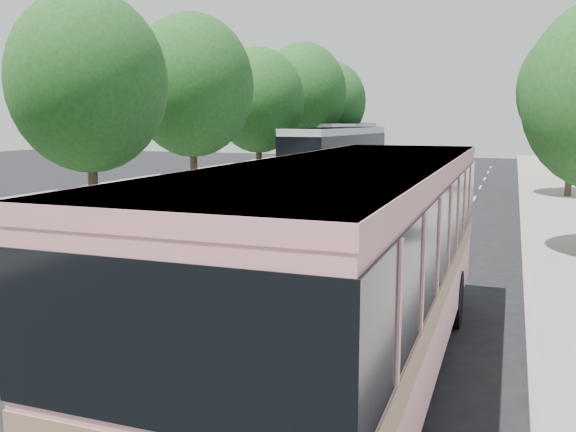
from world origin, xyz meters
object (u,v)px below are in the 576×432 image
at_px(white_pickup, 248,203).
at_px(tour_coach_rear, 349,143).
at_px(pink_taxi, 358,217).
at_px(pink_bus, 354,247).
at_px(tour_coach_front, 337,151).

distance_m(white_pickup, tour_coach_rear, 24.12).
bearing_deg(pink_taxi, pink_bus, -75.28).
relative_size(pink_bus, tour_coach_rear, 0.84).
distance_m(pink_bus, white_pickup, 16.80).
bearing_deg(pink_bus, tour_coach_front, 106.11).
bearing_deg(tour_coach_rear, white_pickup, -92.02).
relative_size(pink_bus, pink_taxi, 2.61).
relative_size(pink_taxi, white_pickup, 0.90).
height_order(pink_bus, tour_coach_front, tour_coach_front).
relative_size(pink_bus, tour_coach_front, 0.90).
height_order(pink_bus, tour_coach_rear, tour_coach_rear).
xyz_separation_m(pink_bus, white_pickup, (-8.30, 14.53, -1.56)).
xyz_separation_m(pink_bus, pink_taxi, (-2.97, 12.42, -1.52)).
bearing_deg(pink_bus, tour_coach_rear, 104.59).
xyz_separation_m(pink_taxi, tour_coach_front, (-5.34, 16.15, 1.52)).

